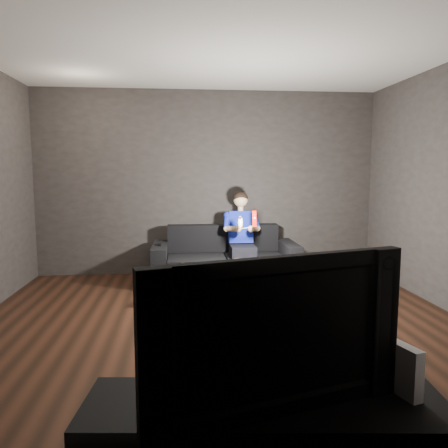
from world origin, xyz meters
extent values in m
plane|color=black|center=(0.00, 0.00, 0.00)|extent=(5.00, 5.00, 0.00)
cube|color=#342E2D|center=(0.00, 2.50, 1.35)|extent=(5.00, 0.04, 2.70)
cube|color=#342E2D|center=(0.00, -2.50, 1.35)|extent=(5.00, 0.04, 2.70)
cube|color=white|center=(0.00, 0.00, 2.70)|extent=(5.00, 5.00, 0.02)
cube|color=black|center=(0.20, 1.86, 0.09)|extent=(1.98, 0.85, 0.17)
cube|color=black|center=(-0.20, 1.77, 0.27)|extent=(0.77, 0.60, 0.21)
cube|color=black|center=(0.59, 1.77, 0.27)|extent=(0.77, 0.60, 0.21)
cube|color=black|center=(0.20, 2.19, 0.57)|extent=(1.58, 0.20, 0.39)
cube|color=black|center=(-0.69, 1.86, 0.27)|extent=(0.20, 0.85, 0.54)
cube|color=black|center=(1.09, 1.86, 0.27)|extent=(0.20, 0.85, 0.54)
cube|color=black|center=(0.42, 1.75, 0.45)|extent=(0.33, 0.42, 0.15)
cube|color=#131B9A|center=(0.42, 1.97, 0.75)|extent=(0.33, 0.24, 0.46)
cube|color=#FDAB22|center=(0.42, 1.88, 0.82)|extent=(0.10, 0.10, 0.11)
cube|color=#B3330C|center=(0.42, 1.87, 0.82)|extent=(0.07, 0.07, 0.07)
cylinder|color=#DFB686|center=(0.42, 1.97, 1.00)|extent=(0.08, 0.08, 0.07)
sphere|color=#DFB686|center=(0.42, 1.97, 1.13)|extent=(0.20, 0.20, 0.20)
ellipsoid|color=black|center=(0.42, 1.98, 1.15)|extent=(0.21, 0.21, 0.18)
cylinder|color=#131B9A|center=(0.22, 1.90, 0.83)|extent=(0.09, 0.25, 0.21)
cylinder|color=#131B9A|center=(0.63, 1.90, 0.83)|extent=(0.09, 0.25, 0.21)
cylinder|color=#DFB686|center=(0.28, 1.72, 0.78)|extent=(0.15, 0.26, 0.11)
cylinder|color=#DFB686|center=(0.58, 1.72, 0.78)|extent=(0.15, 0.26, 0.11)
sphere|color=#DFB686|center=(0.34, 1.62, 0.77)|extent=(0.09, 0.09, 0.09)
sphere|color=#DFB686|center=(0.52, 1.62, 0.77)|extent=(0.09, 0.09, 0.09)
cylinder|color=#DFB686|center=(0.33, 1.53, 0.21)|extent=(0.10, 0.10, 0.37)
cylinder|color=#DFB686|center=(0.51, 1.53, 0.21)|extent=(0.10, 0.10, 0.37)
cube|color=red|center=(0.52, 1.38, 0.93)|extent=(0.05, 0.08, 0.21)
cube|color=#7F0201|center=(0.52, 1.36, 0.99)|extent=(0.03, 0.01, 0.03)
cylinder|color=white|center=(0.52, 1.36, 0.92)|extent=(0.02, 0.01, 0.02)
ellipsoid|color=white|center=(0.34, 1.39, 0.89)|extent=(0.08, 0.11, 0.17)
cylinder|color=black|center=(0.34, 1.35, 0.95)|extent=(0.03, 0.01, 0.03)
cube|color=black|center=(-0.69, 1.82, 0.55)|extent=(0.04, 0.14, 0.03)
cube|color=black|center=(-0.69, 1.86, 0.57)|extent=(0.02, 0.02, 0.00)
cube|color=black|center=(0.08, 0.98, 0.37)|extent=(1.18, 0.76, 0.05)
cube|color=black|center=(-0.42, 0.75, 0.17)|extent=(0.06, 0.06, 0.35)
cube|color=black|center=(0.57, 0.75, 0.17)|extent=(0.06, 0.06, 0.35)
cube|color=black|center=(-0.42, 1.20, 0.17)|extent=(0.06, 0.06, 0.35)
cube|color=black|center=(0.57, 1.20, 0.17)|extent=(0.06, 0.06, 0.35)
imported|color=black|center=(-0.04, -2.27, 0.88)|extent=(1.12, 0.47, 0.65)
cube|color=white|center=(0.57, -2.27, 0.67)|extent=(0.10, 0.18, 0.22)
camera|label=1|loc=(-0.39, -3.99, 1.53)|focal=35.00mm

